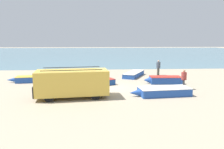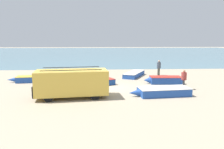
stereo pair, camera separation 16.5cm
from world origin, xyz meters
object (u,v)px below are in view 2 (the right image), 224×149
(fisherman_0, at_px, (159,66))
(fisherman_2, at_px, (65,75))
(fishing_rowboat_1, at_px, (37,79))
(fisherman_1, at_px, (184,78))
(fisherman_3, at_px, (37,79))
(fishing_rowboat_0, at_px, (164,80))
(fishing_rowboat_2, at_px, (98,79))
(fishing_rowboat_3, at_px, (162,91))
(fishing_rowboat_4, at_px, (134,74))
(parked_van, at_px, (72,82))

(fisherman_0, height_order, fisherman_2, fisherman_0)
(fishing_rowboat_1, height_order, fisherman_1, fisherman_1)
(fisherman_0, relative_size, fisherman_3, 1.02)
(fishing_rowboat_0, bearing_deg, fisherman_3, 16.23)
(fishing_rowboat_2, relative_size, fisherman_1, 2.88)
(fisherman_3, bearing_deg, fishing_rowboat_0, 91.03)
(fishing_rowboat_2, xyz_separation_m, fishing_rowboat_3, (5.04, -5.63, 0.02))
(fisherman_0, bearing_deg, fishing_rowboat_4, 68.33)
(fishing_rowboat_4, relative_size, fisherman_1, 2.98)
(fishing_rowboat_0, distance_m, fishing_rowboat_1, 12.85)
(fisherman_1, bearing_deg, fishing_rowboat_4, -47.92)
(fishing_rowboat_2, distance_m, fishing_rowboat_3, 7.56)
(fishing_rowboat_4, xyz_separation_m, fisherman_2, (-7.33, -4.74, 0.71))
(fishing_rowboat_1, height_order, fishing_rowboat_2, fishing_rowboat_1)
(parked_van, height_order, fisherman_0, parked_van)
(parked_van, xyz_separation_m, fisherman_3, (-3.13, 2.14, -0.07))
(fishing_rowboat_0, distance_m, fisherman_3, 11.86)
(fishing_rowboat_0, bearing_deg, fisherman_1, 112.34)
(fishing_rowboat_0, height_order, fishing_rowboat_4, fishing_rowboat_0)
(fishing_rowboat_1, bearing_deg, fishing_rowboat_2, 169.07)
(fisherman_0, bearing_deg, fishing_rowboat_3, 134.97)
(fisherman_1, xyz_separation_m, fisherman_2, (-10.52, 2.21, -0.05))
(parked_van, distance_m, fisherman_0, 13.28)
(fisherman_3, bearing_deg, fisherman_2, 127.08)
(fishing_rowboat_2, distance_m, fisherman_0, 8.25)
(fishing_rowboat_3, bearing_deg, parked_van, -4.15)
(fisherman_3, bearing_deg, fishing_rowboat_1, -175.68)
(fishing_rowboat_0, height_order, fishing_rowboat_1, fishing_rowboat_0)
(parked_van, xyz_separation_m, fisherman_0, (9.14, 9.64, -0.05))
(fishing_rowboat_3, bearing_deg, fishing_rowboat_1, -34.57)
(fisherman_2, bearing_deg, fishing_rowboat_1, -114.89)
(fisherman_2, height_order, fisherman_3, fisherman_3)
(parked_van, xyz_separation_m, fishing_rowboat_0, (8.40, 4.82, -0.81))
(fisherman_3, bearing_deg, fishing_rowboat_2, 114.79)
(fishing_rowboat_0, xyz_separation_m, fishing_rowboat_3, (-1.51, -4.59, -0.03))
(fishing_rowboat_1, xyz_separation_m, fishing_rowboat_3, (11.25, -6.11, 0.01))
(fisherman_0, xyz_separation_m, fisherman_2, (-10.33, -5.26, -0.12))
(fisherman_1, distance_m, fisherman_3, 12.45)
(parked_van, relative_size, fishing_rowboat_4, 1.08)
(fishing_rowboat_4, xyz_separation_m, fisherman_3, (-9.26, -6.97, 0.81))
(fishing_rowboat_2, xyz_separation_m, fisherman_3, (-4.97, -3.73, 0.79))
(parked_van, relative_size, fishing_rowboat_3, 1.14)
(fishing_rowboat_0, bearing_deg, parked_van, 32.96)
(fishing_rowboat_1, relative_size, fisherman_0, 2.89)
(fishing_rowboat_1, distance_m, fishing_rowboat_4, 10.86)
(fishing_rowboat_3, height_order, fishing_rowboat_4, fishing_rowboat_3)
(fisherman_1, bearing_deg, fisherman_0, -71.17)
(parked_van, xyz_separation_m, fishing_rowboat_4, (6.13, 9.11, -0.88))
(fishing_rowboat_0, relative_size, fisherman_1, 2.18)
(fishing_rowboat_1, xyz_separation_m, fisherman_0, (13.50, 3.30, 0.79))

